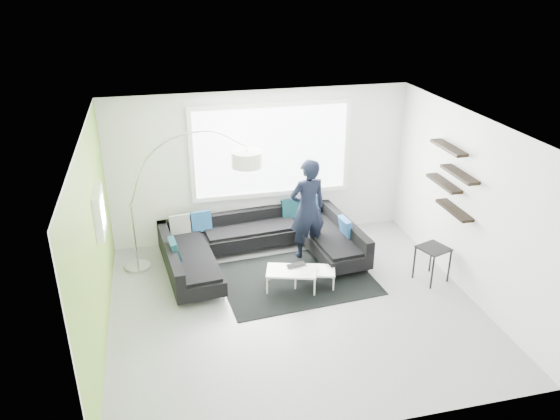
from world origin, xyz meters
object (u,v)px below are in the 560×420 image
object	(u,v)px
sectional_sofa	(262,246)
side_table	(432,264)
arc_lamp	(130,205)
laptop	(297,266)
person	(308,209)
coffee_table	(303,278)

from	to	relation	value
sectional_sofa	side_table	bearing A→B (deg)	-31.13
arc_lamp	laptop	xyz separation A→B (m)	(2.53, -1.17, -0.84)
arc_lamp	person	distance (m)	2.97
coffee_table	side_table	size ratio (longest dim) A/B	1.69
arc_lamp	side_table	size ratio (longest dim) A/B	3.95
sectional_sofa	coffee_table	bearing A→B (deg)	-68.26
sectional_sofa	person	size ratio (longest dim) A/B	1.91
sectional_sofa	arc_lamp	bearing A→B (deg)	166.05
coffee_table	laptop	xyz separation A→B (m)	(-0.08, 0.07, 0.18)
coffee_table	person	world-z (taller)	person
coffee_table	person	size ratio (longest dim) A/B	0.56
arc_lamp	person	bearing A→B (deg)	2.43
coffee_table	laptop	world-z (taller)	laptop
coffee_table	sectional_sofa	bearing A→B (deg)	134.60
laptop	arc_lamp	bearing A→B (deg)	144.22
coffee_table	arc_lamp	bearing A→B (deg)	171.66
sectional_sofa	arc_lamp	world-z (taller)	arc_lamp
coffee_table	laptop	size ratio (longest dim) A/B	2.90
sectional_sofa	laptop	bearing A→B (deg)	-70.55
coffee_table	side_table	distance (m)	2.13
sectional_sofa	side_table	size ratio (longest dim) A/B	5.78
sectional_sofa	arc_lamp	size ratio (longest dim) A/B	1.46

